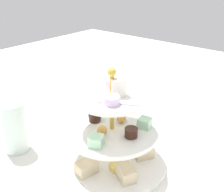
% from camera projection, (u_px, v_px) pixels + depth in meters
% --- Properties ---
extents(ground_plane, '(2.40, 2.40, 0.00)m').
position_uv_depth(ground_plane, '(112.00, 162.00, 0.71)').
color(ground_plane, silver).
extents(tiered_serving_stand, '(0.28, 0.28, 0.25)m').
position_uv_depth(tiered_serving_stand, '(112.00, 137.00, 0.68)').
color(tiered_serving_stand, white).
rests_on(tiered_serving_stand, ground_plane).
extents(water_glass_tall_right, '(0.07, 0.07, 0.14)m').
position_uv_depth(water_glass_tall_right, '(14.00, 127.00, 0.73)').
color(water_glass_tall_right, silver).
rests_on(water_glass_tall_right, ground_plane).
extents(butter_knife_left, '(0.15, 0.10, 0.00)m').
position_uv_depth(butter_knife_left, '(116.00, 106.00, 0.99)').
color(butter_knife_left, silver).
rests_on(butter_knife_left, ground_plane).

